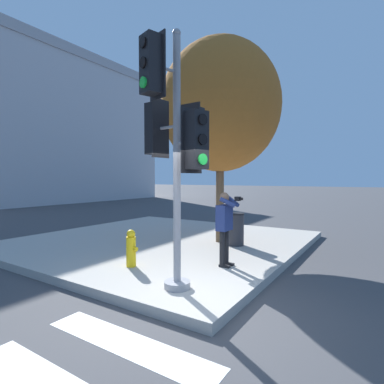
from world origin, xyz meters
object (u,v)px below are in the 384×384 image
object	(u,v)px
fire_hydrant	(131,248)
street_tree	(220,106)
traffic_signal_pole	(175,135)
trash_bin	(236,229)
person_photographer	(225,222)

from	to	relation	value
fire_hydrant	street_tree	bearing A→B (deg)	-7.32
traffic_signal_pole	trash_bin	size ratio (longest dim) A/B	4.77
person_photographer	street_tree	world-z (taller)	street_tree
trash_bin	traffic_signal_pole	bearing A→B (deg)	-171.99
person_photographer	trash_bin	xyz separation A→B (m)	(1.98, 0.64, -0.49)
street_tree	fire_hydrant	xyz separation A→B (m)	(-3.28, 0.42, -3.61)
traffic_signal_pole	trash_bin	world-z (taller)	traffic_signal_pole
traffic_signal_pole	street_tree	distance (m)	4.19
traffic_signal_pole	fire_hydrant	bearing A→B (deg)	71.48
street_tree	trash_bin	distance (m)	3.60
traffic_signal_pole	person_photographer	distance (m)	2.34
street_tree	trash_bin	xyz separation A→B (m)	(-0.19, -0.61, -3.54)
street_tree	fire_hydrant	bearing A→B (deg)	172.68
street_tree	fire_hydrant	size ratio (longest dim) A/B	7.48
person_photographer	street_tree	size ratio (longest dim) A/B	0.27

